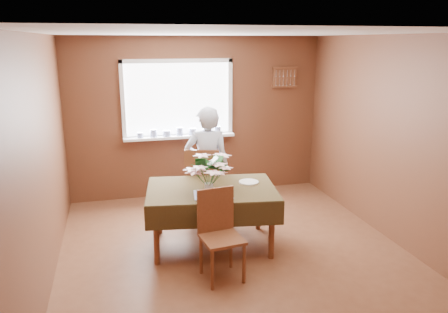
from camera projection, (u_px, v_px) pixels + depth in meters
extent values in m
plane|color=brown|center=(236.00, 255.00, 5.10)|extent=(4.50, 4.50, 0.00)
plane|color=white|center=(237.00, 33.00, 4.46)|extent=(4.50, 4.50, 0.00)
plane|color=brown|center=(197.00, 117.00, 6.88)|extent=(4.00, 0.00, 4.00)
plane|color=brown|center=(338.00, 239.00, 2.67)|extent=(4.00, 0.00, 4.00)
plane|color=brown|center=(42.00, 164.00, 4.29)|extent=(0.00, 4.50, 4.50)
plane|color=brown|center=(396.00, 141.00, 5.26)|extent=(0.00, 4.50, 4.50)
cube|color=white|center=(178.00, 99.00, 6.72)|extent=(1.60, 0.01, 1.10)
cube|color=white|center=(177.00, 61.00, 6.55)|extent=(1.72, 0.06, 0.06)
cube|color=white|center=(179.00, 136.00, 6.85)|extent=(1.72, 0.06, 0.06)
cube|color=white|center=(123.00, 101.00, 6.50)|extent=(0.06, 0.06, 1.22)
cube|color=white|center=(230.00, 98.00, 6.91)|extent=(0.06, 0.06, 1.22)
cube|color=white|center=(180.00, 137.00, 6.79)|extent=(1.72, 0.20, 0.04)
cylinder|color=white|center=(140.00, 135.00, 6.60)|extent=(0.09, 0.09, 0.08)
cylinder|color=white|center=(154.00, 133.00, 6.65)|extent=(0.11, 0.11, 0.12)
cylinder|color=white|center=(167.00, 133.00, 6.70)|extent=(0.12, 0.12, 0.09)
cylinder|color=white|center=(180.00, 131.00, 6.74)|extent=(0.10, 0.10, 0.13)
cylinder|color=white|center=(192.00, 132.00, 6.80)|extent=(0.11, 0.11, 0.10)
cylinder|color=white|center=(205.00, 132.00, 6.85)|extent=(0.09, 0.09, 0.08)
cylinder|color=white|center=(218.00, 130.00, 6.89)|extent=(0.11, 0.11, 0.12)
cube|color=brown|center=(285.00, 77.00, 7.06)|extent=(0.40, 0.03, 0.30)
cube|color=brown|center=(285.00, 68.00, 7.00)|extent=(0.44, 0.04, 0.03)
cube|color=brown|center=(285.00, 87.00, 7.08)|extent=(0.44, 0.04, 0.03)
cylinder|color=brown|center=(156.00, 236.00, 4.81)|extent=(0.07, 0.07, 0.68)
cylinder|color=brown|center=(272.00, 230.00, 4.94)|extent=(0.07, 0.07, 0.68)
cylinder|color=brown|center=(159.00, 209.00, 5.59)|extent=(0.07, 0.07, 0.68)
cylinder|color=brown|center=(258.00, 205.00, 5.72)|extent=(0.07, 0.07, 0.68)
cube|color=brown|center=(212.00, 190.00, 5.17)|extent=(1.57, 1.16, 0.04)
cube|color=black|center=(212.00, 188.00, 5.17)|extent=(1.64, 1.23, 0.01)
cube|color=black|center=(215.00, 216.00, 4.71)|extent=(1.49, 0.23, 0.27)
cube|color=black|center=(208.00, 186.00, 5.69)|extent=(1.49, 0.23, 0.27)
cube|color=black|center=(148.00, 202.00, 5.12)|extent=(0.16, 1.02, 0.27)
cube|color=black|center=(274.00, 197.00, 5.28)|extent=(0.16, 1.02, 0.27)
cube|color=#4786CB|center=(213.00, 195.00, 4.93)|extent=(0.48, 0.38, 0.01)
cylinder|color=brown|center=(218.00, 199.00, 6.22)|extent=(0.04, 0.04, 0.49)
cylinder|color=brown|center=(191.00, 198.00, 6.23)|extent=(0.04, 0.04, 0.49)
cylinder|color=brown|center=(217.00, 209.00, 5.84)|extent=(0.04, 0.04, 0.49)
cylinder|color=brown|center=(188.00, 208.00, 5.85)|extent=(0.04, 0.04, 0.49)
cube|color=brown|center=(204.00, 186.00, 5.97)|extent=(0.56, 0.56, 0.03)
cube|color=brown|center=(202.00, 170.00, 5.69)|extent=(0.44, 0.16, 0.54)
cylinder|color=brown|center=(212.00, 270.00, 4.33)|extent=(0.04, 0.04, 0.43)
cylinder|color=brown|center=(244.00, 264.00, 4.46)|extent=(0.04, 0.04, 0.43)
cylinder|color=brown|center=(201.00, 255.00, 4.64)|extent=(0.04, 0.04, 0.43)
cylinder|color=brown|center=(231.00, 249.00, 4.77)|extent=(0.04, 0.04, 0.43)
cube|color=brown|center=(222.00, 239.00, 4.49)|extent=(0.45, 0.45, 0.03)
cube|color=brown|center=(215.00, 209.00, 4.59)|extent=(0.40, 0.08, 0.48)
imported|color=white|center=(207.00, 166.00, 5.82)|extent=(0.64, 0.47, 1.61)
cylinder|color=white|center=(209.00, 189.00, 4.95)|extent=(0.10, 0.10, 0.13)
cylinder|color=#33662D|center=(209.00, 180.00, 4.92)|extent=(0.06, 0.06, 0.09)
cylinder|color=white|center=(249.00, 182.00, 5.36)|extent=(0.32, 0.32, 0.01)
cube|color=silver|center=(224.00, 193.00, 4.97)|extent=(0.06, 0.21, 0.00)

